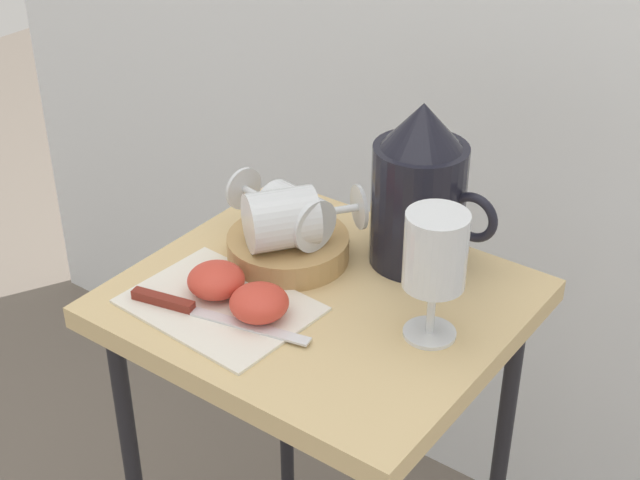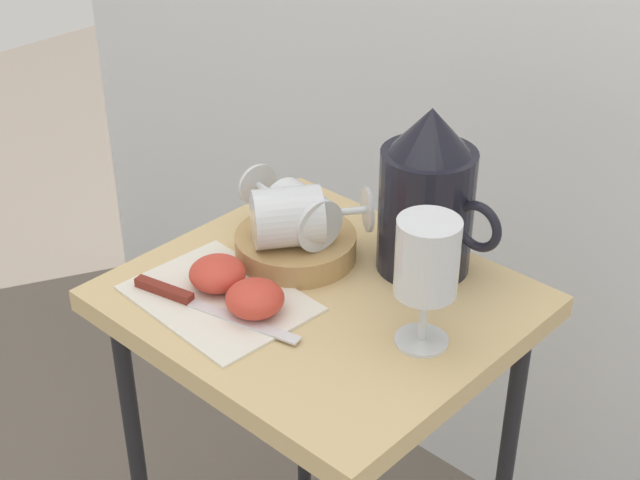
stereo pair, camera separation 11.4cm
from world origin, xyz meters
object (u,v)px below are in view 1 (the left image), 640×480
Objects in this scene: basket_tray at (288,247)px; apple_half_left at (216,280)px; pitcher at (419,200)px; wine_glass_tipped_far at (292,214)px; table at (320,350)px; apple_half_right at (259,303)px; wine_glass_upright at (435,257)px; knife at (192,309)px; wine_glass_tipped_near at (284,219)px.

basket_tray is 0.12m from apple_half_left.
wine_glass_tipped_far is (-0.13, -0.10, -0.02)m from pitcher.
basket_tray is 2.25× the size of apple_half_left.
apple_half_right reaches higher than table.
apple_half_left is at bearing -125.48° from pitcher.
apple_half_right is at bearing -152.67° from wine_glass_upright.
basket_tray is (-0.08, 0.04, 0.11)m from table.
wine_glass_upright reaches higher than wine_glass_tipped_far.
wine_glass_upright is at bearing 27.33° from apple_half_right.
basket_tray is at bearing 81.47° from apple_half_left.
knife is at bearing -151.87° from wine_glass_upright.
knife is (-0.16, -0.27, -0.08)m from pitcher.
apple_half_right is at bearing -69.19° from wine_glass_tipped_far.
table is 4.44× the size of wine_glass_tipped_near.
apple_half_right is at bearing -107.57° from table.
table is 10.06× the size of apple_half_left.
pitcher is at bearing 70.00° from apple_half_right.
wine_glass_upright reaches higher than basket_tray.
wine_glass_tipped_near is (-0.23, 0.02, -0.03)m from wine_glass_upright.
pitcher is 1.44× the size of wine_glass_tipped_far.
table is 0.24m from pitcher.
knife is at bearing -97.48° from wine_glass_tipped_far.
table is 0.19m from knife.
wine_glass_tipped_near is at bearing 112.76° from apple_half_right.
basket_tray is at bearing -144.79° from pitcher.
pitcher is 0.95× the size of knife.
basket_tray is 0.99× the size of wine_glass_upright.
table is at bearing -26.92° from basket_tray.
wine_glass_tipped_near reaches higher than knife.
apple_half_right is (0.05, -0.11, -0.05)m from wine_glass_tipped_near.
wine_glass_upright is at bearing 2.86° from table.
wine_glass_upright reaches higher than wine_glass_tipped_near.
wine_glass_tipped_far reaches higher than apple_half_right.
wine_glass_upright is 0.31m from knife.
table is at bearing -177.14° from wine_glass_upright.
wine_glass_upright is at bearing 18.88° from apple_half_left.
apple_half_left is (-0.02, -0.12, 0.01)m from basket_tray.
wine_glass_tipped_near reaches higher than apple_half_left.
apple_half_right is at bearing 30.11° from knife.
wine_glass_upright is at bearing -3.85° from wine_glass_tipped_near.
wine_glass_tipped_near reaches higher than wine_glass_tipped_far.
wine_glass_tipped_near is at bearing 74.51° from apple_half_left.
wine_glass_tipped_near is 2.26× the size of apple_half_right.
pitcher is 3.11× the size of apple_half_left.
wine_glass_upright is 1.05× the size of wine_glass_tipped_far.
apple_half_left is 1.00× the size of apple_half_right.
pitcher is 0.28m from apple_half_left.
knife is at bearing -119.90° from pitcher.
wine_glass_tipped_near is at bearing -80.61° from wine_glass_tipped_far.
table is 4.66× the size of wine_glass_tipped_far.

